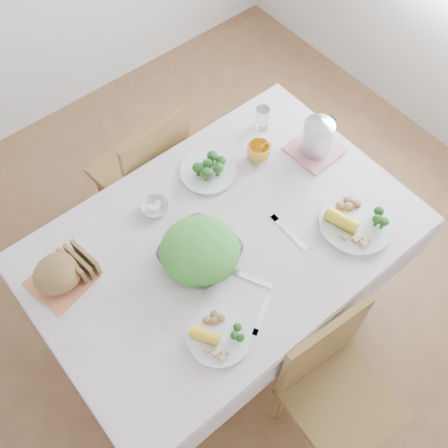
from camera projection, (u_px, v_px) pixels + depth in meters
floor at (223, 312)px, 2.72m from camera, size 3.60×3.60×0.00m
dining_table at (223, 280)px, 2.40m from camera, size 1.40×0.90×0.75m
tablecloth at (223, 239)px, 2.07m from camera, size 1.50×1.00×0.01m
chair_near at (344, 400)px, 2.03m from camera, size 0.42×0.42×0.87m
chair_far at (138, 166)px, 2.63m from camera, size 0.44×0.44×0.88m
salad_bowl at (200, 254)px, 1.99m from camera, size 0.34×0.34×0.07m
dinner_plate_left at (219, 336)px, 1.84m from camera, size 0.27×0.27×0.02m
dinner_plate_right at (356, 224)px, 2.09m from camera, size 0.32×0.32×0.02m
broccoli_plate at (208, 173)px, 2.23m from camera, size 0.25×0.25×0.02m
napkin at (61, 280)px, 1.97m from camera, size 0.25×0.25×0.00m
bread_loaf at (57, 274)px, 1.92m from camera, size 0.19×0.18×0.11m
fruit_bowl at (155, 208)px, 2.12m from camera, size 0.14×0.14×0.04m
yellow_mug at (259, 152)px, 2.25m from camera, size 0.12×0.12×0.08m
glass_tumbler at (262, 117)px, 2.32m from camera, size 0.08×0.08×0.11m
pink_tray at (314, 150)px, 2.30m from camera, size 0.21×0.21×0.02m
electric_kettle at (318, 132)px, 2.20m from camera, size 0.17×0.17×0.18m
fork_left at (247, 277)px, 1.98m from camera, size 0.11×0.19×0.00m
fork_right at (289, 232)px, 2.08m from camera, size 0.03×0.20×0.00m
knife at (262, 315)px, 1.90m from camera, size 0.15×0.10×0.00m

